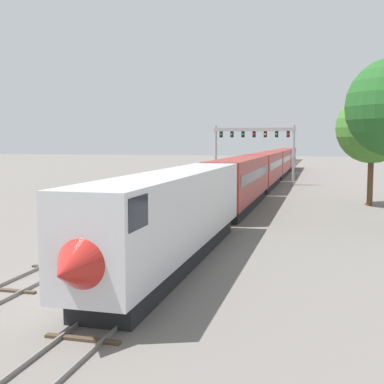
# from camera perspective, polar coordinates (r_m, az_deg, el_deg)

# --- Properties ---
(ground_plane) EXTENTS (400.00, 400.00, 0.00)m
(ground_plane) POSITION_cam_1_polar(r_m,az_deg,el_deg) (22.99, -10.08, -10.37)
(ground_plane) COLOR slate
(track_main) EXTENTS (2.60, 200.00, 0.16)m
(track_main) POSITION_cam_1_polar(r_m,az_deg,el_deg) (80.63, 9.23, 1.26)
(track_main) COLOR slate
(track_main) RESTS_ON ground
(track_near) EXTENTS (2.60, 160.00, 0.16)m
(track_near) POSITION_cam_1_polar(r_m,az_deg,el_deg) (61.72, 2.43, -0.05)
(track_near) COLOR slate
(track_near) RESTS_ON ground
(passenger_train) EXTENTS (3.04, 111.38, 4.80)m
(passenger_train) POSITION_cam_1_polar(r_m,az_deg,el_deg) (69.98, 8.47, 2.67)
(passenger_train) COLOR silver
(passenger_train) RESTS_ON ground
(signal_gantry) EXTENTS (12.10, 0.49, 8.70)m
(signal_gantry) POSITION_cam_1_polar(r_m,az_deg,el_deg) (74.13, 7.10, 5.81)
(signal_gantry) COLOR #999BA0
(signal_gantry) RESTS_ON ground
(trackside_tree_mid) EXTENTS (6.98, 6.98, 11.19)m
(trackside_tree_mid) POSITION_cam_1_polar(r_m,az_deg,el_deg) (52.23, 19.92, 6.90)
(trackside_tree_mid) COLOR brown
(trackside_tree_mid) RESTS_ON ground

